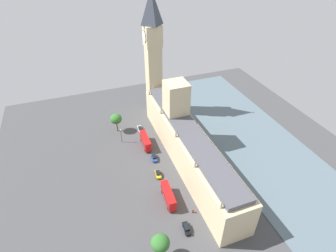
{
  "coord_description": "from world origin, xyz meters",
  "views": [
    {
      "loc": [
        32.55,
        71.04,
        74.76
      ],
      "look_at": [
        1.0,
        -14.43,
        8.47
      ],
      "focal_mm": 28.49,
      "sensor_mm": 36.0,
      "label": 1
    }
  ],
  "objects_px": {
    "car_blue_midblock": "(154,158)",
    "car_yellow_cab_kerbside": "(158,174)",
    "car_white_under_trees": "(140,129)",
    "parliament_building": "(186,142)",
    "double_decker_bus_far_end": "(145,141)",
    "pedestrian_by_river_gate": "(193,211)",
    "clock_tower": "(153,54)",
    "double_decker_bus_opposite_hall": "(168,195)",
    "street_lamp_corner": "(121,133)",
    "plane_tree_trailing": "(160,243)",
    "plane_tree_near_tower": "(116,119)",
    "car_black_leading": "(187,228)"
  },
  "relations": [
    {
      "from": "car_blue_midblock",
      "to": "car_yellow_cab_kerbside",
      "type": "distance_m",
      "value": 9.26
    },
    {
      "from": "car_white_under_trees",
      "to": "car_blue_midblock",
      "type": "height_order",
      "value": "same"
    },
    {
      "from": "parliament_building",
      "to": "double_decker_bus_far_end",
      "type": "height_order",
      "value": "parliament_building"
    },
    {
      "from": "parliament_building",
      "to": "pedestrian_by_river_gate",
      "type": "height_order",
      "value": "parliament_building"
    },
    {
      "from": "clock_tower",
      "to": "car_yellow_cab_kerbside",
      "type": "relative_size",
      "value": 13.46
    },
    {
      "from": "car_white_under_trees",
      "to": "double_decker_bus_opposite_hall",
      "type": "height_order",
      "value": "double_decker_bus_opposite_hall"
    },
    {
      "from": "car_blue_midblock",
      "to": "street_lamp_corner",
      "type": "xyz_separation_m",
      "value": [
        9.98,
        -15.36,
        3.9
      ]
    },
    {
      "from": "clock_tower",
      "to": "plane_tree_trailing",
      "type": "height_order",
      "value": "clock_tower"
    },
    {
      "from": "pedestrian_by_river_gate",
      "to": "double_decker_bus_opposite_hall",
      "type": "bearing_deg",
      "value": -175.07
    },
    {
      "from": "car_blue_midblock",
      "to": "double_decker_bus_opposite_hall",
      "type": "height_order",
      "value": "double_decker_bus_opposite_hall"
    },
    {
      "from": "plane_tree_near_tower",
      "to": "car_blue_midblock",
      "type": "bearing_deg",
      "value": 112.59
    },
    {
      "from": "parliament_building",
      "to": "street_lamp_corner",
      "type": "relative_size",
      "value": 10.64
    },
    {
      "from": "plane_tree_near_tower",
      "to": "car_white_under_trees",
      "type": "bearing_deg",
      "value": 161.12
    },
    {
      "from": "double_decker_bus_opposite_hall",
      "to": "street_lamp_corner",
      "type": "height_order",
      "value": "street_lamp_corner"
    },
    {
      "from": "double_decker_bus_far_end",
      "to": "plane_tree_near_tower",
      "type": "bearing_deg",
      "value": -56.14
    },
    {
      "from": "parliament_building",
      "to": "double_decker_bus_far_end",
      "type": "xyz_separation_m",
      "value": [
        13.01,
        -13.31,
        -5.97
      ]
    },
    {
      "from": "double_decker_bus_far_end",
      "to": "plane_tree_trailing",
      "type": "height_order",
      "value": "plane_tree_trailing"
    },
    {
      "from": "double_decker_bus_opposite_hall",
      "to": "street_lamp_corner",
      "type": "bearing_deg",
      "value": 105.9
    },
    {
      "from": "clock_tower",
      "to": "double_decker_bus_far_end",
      "type": "height_order",
      "value": "clock_tower"
    },
    {
      "from": "car_blue_midblock",
      "to": "pedestrian_by_river_gate",
      "type": "relative_size",
      "value": 2.76
    },
    {
      "from": "street_lamp_corner",
      "to": "plane_tree_near_tower",
      "type": "bearing_deg",
      "value": -89.13
    },
    {
      "from": "car_black_leading",
      "to": "car_blue_midblock",
      "type": "bearing_deg",
      "value": -83.76
    },
    {
      "from": "clock_tower",
      "to": "street_lamp_corner",
      "type": "xyz_separation_m",
      "value": [
        21.78,
        20.21,
        -25.32
      ]
    },
    {
      "from": "parliament_building",
      "to": "double_decker_bus_opposite_hall",
      "type": "xyz_separation_m",
      "value": [
        13.97,
        17.51,
        -5.97
      ]
    },
    {
      "from": "car_white_under_trees",
      "to": "car_blue_midblock",
      "type": "bearing_deg",
      "value": -83.95
    },
    {
      "from": "car_yellow_cab_kerbside",
      "to": "double_decker_bus_opposite_hall",
      "type": "relative_size",
      "value": 0.41
    },
    {
      "from": "plane_tree_trailing",
      "to": "car_black_leading",
      "type": "bearing_deg",
      "value": -153.38
    },
    {
      "from": "pedestrian_by_river_gate",
      "to": "street_lamp_corner",
      "type": "relative_size",
      "value": 0.25
    },
    {
      "from": "plane_tree_trailing",
      "to": "street_lamp_corner",
      "type": "relative_size",
      "value": 1.31
    },
    {
      "from": "double_decker_bus_far_end",
      "to": "plane_tree_near_tower",
      "type": "xyz_separation_m",
      "value": [
        9.25,
        -14.83,
        4.03
      ]
    },
    {
      "from": "double_decker_bus_far_end",
      "to": "car_black_leading",
      "type": "relative_size",
      "value": 2.23
    },
    {
      "from": "double_decker_bus_far_end",
      "to": "pedestrian_by_river_gate",
      "type": "xyz_separation_m",
      "value": [
        -4.91,
        38.15,
        -1.87
      ]
    },
    {
      "from": "car_white_under_trees",
      "to": "parliament_building",
      "type": "bearing_deg",
      "value": -57.99
    },
    {
      "from": "clock_tower",
      "to": "car_blue_midblock",
      "type": "relative_size",
      "value": 12.33
    },
    {
      "from": "car_yellow_cab_kerbside",
      "to": "double_decker_bus_opposite_hall",
      "type": "bearing_deg",
      "value": 95.29
    },
    {
      "from": "parliament_building",
      "to": "car_yellow_cab_kerbside",
      "type": "xyz_separation_m",
      "value": [
        13.63,
        5.32,
        -7.72
      ]
    },
    {
      "from": "parliament_building",
      "to": "street_lamp_corner",
      "type": "bearing_deg",
      "value": -40.91
    },
    {
      "from": "car_blue_midblock",
      "to": "car_black_leading",
      "type": "distance_m",
      "value": 33.79
    },
    {
      "from": "car_white_under_trees",
      "to": "plane_tree_near_tower",
      "type": "distance_m",
      "value": 11.96
    },
    {
      "from": "car_white_under_trees",
      "to": "car_black_leading",
      "type": "distance_m",
      "value": 54.71
    },
    {
      "from": "double_decker_bus_far_end",
      "to": "street_lamp_corner",
      "type": "distance_m",
      "value": 11.05
    },
    {
      "from": "plane_tree_near_tower",
      "to": "street_lamp_corner",
      "type": "xyz_separation_m",
      "value": [
        -0.14,
        8.96,
        -1.87
      ]
    },
    {
      "from": "pedestrian_by_river_gate",
      "to": "plane_tree_trailing",
      "type": "height_order",
      "value": "plane_tree_trailing"
    },
    {
      "from": "plane_tree_near_tower",
      "to": "double_decker_bus_far_end",
      "type": "bearing_deg",
      "value": 121.96
    },
    {
      "from": "double_decker_bus_opposite_hall",
      "to": "street_lamp_corner",
      "type": "distance_m",
      "value": 37.64
    },
    {
      "from": "double_decker_bus_far_end",
      "to": "plane_tree_near_tower",
      "type": "height_order",
      "value": "plane_tree_near_tower"
    },
    {
      "from": "car_blue_midblock",
      "to": "car_black_leading",
      "type": "bearing_deg",
      "value": 95.46
    },
    {
      "from": "car_yellow_cab_kerbside",
      "to": "car_black_leading",
      "type": "distance_m",
      "value": 24.67
    },
    {
      "from": "car_yellow_cab_kerbside",
      "to": "street_lamp_corner",
      "type": "relative_size",
      "value": 0.62
    },
    {
      "from": "double_decker_bus_far_end",
      "to": "car_blue_midblock",
      "type": "xyz_separation_m",
      "value": [
        -0.87,
        9.49,
        -1.75
      ]
    }
  ]
}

